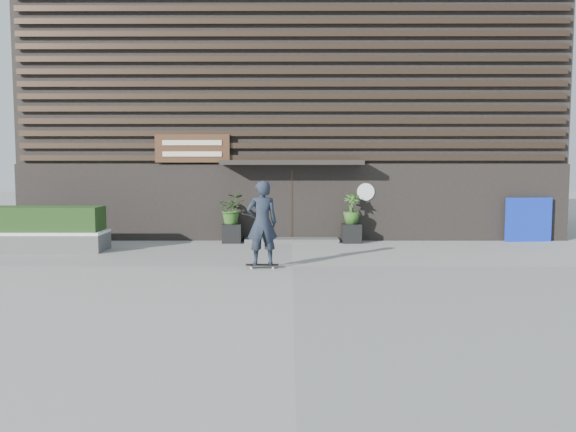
{
  "coord_description": "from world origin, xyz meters",
  "views": [
    {
      "loc": [
        -0.06,
        -14.13,
        2.47
      ],
      "look_at": [
        -0.11,
        1.57,
        1.1
      ],
      "focal_mm": 36.57,
      "sensor_mm": 36.0,
      "label": 1
    }
  ],
  "objects_px": {
    "planter_pot_right": "(351,233)",
    "blue_tarp": "(528,220)",
    "skateboarder": "(262,223)",
    "raised_bed": "(44,242)",
    "planter_pot_left": "(232,233)"
  },
  "relations": [
    {
      "from": "planter_pot_left",
      "to": "skateboarder",
      "type": "distance_m",
      "value": 4.87
    },
    {
      "from": "planter_pot_left",
      "to": "skateboarder",
      "type": "relative_size",
      "value": 0.29
    },
    {
      "from": "raised_bed",
      "to": "skateboarder",
      "type": "relative_size",
      "value": 1.66
    },
    {
      "from": "raised_bed",
      "to": "planter_pot_right",
      "type": "bearing_deg",
      "value": 11.28
    },
    {
      "from": "planter_pot_right",
      "to": "skateboarder",
      "type": "xyz_separation_m",
      "value": [
        -2.62,
        -4.66,
        0.79
      ]
    },
    {
      "from": "raised_bed",
      "to": "skateboarder",
      "type": "bearing_deg",
      "value": -23.96
    },
    {
      "from": "planter_pot_left",
      "to": "planter_pot_right",
      "type": "height_order",
      "value": "same"
    },
    {
      "from": "blue_tarp",
      "to": "skateboarder",
      "type": "distance_m",
      "value": 9.73
    },
    {
      "from": "planter_pot_left",
      "to": "blue_tarp",
      "type": "xyz_separation_m",
      "value": [
        9.54,
        0.3,
        0.41
      ]
    },
    {
      "from": "planter_pot_right",
      "to": "raised_bed",
      "type": "distance_m",
      "value": 9.22
    },
    {
      "from": "planter_pot_right",
      "to": "skateboarder",
      "type": "distance_m",
      "value": 5.4
    },
    {
      "from": "raised_bed",
      "to": "blue_tarp",
      "type": "height_order",
      "value": "blue_tarp"
    },
    {
      "from": "planter_pot_left",
      "to": "blue_tarp",
      "type": "relative_size",
      "value": 0.4
    },
    {
      "from": "planter_pot_right",
      "to": "blue_tarp",
      "type": "bearing_deg",
      "value": 2.99
    },
    {
      "from": "planter_pot_right",
      "to": "raised_bed",
      "type": "height_order",
      "value": "planter_pot_right"
    }
  ]
}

